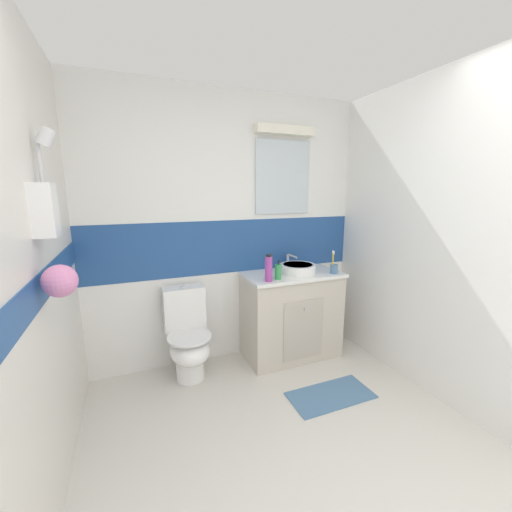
# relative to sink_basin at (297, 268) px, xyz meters

# --- Properties ---
(ground_plane) EXTENTS (3.20, 3.48, 0.04)m
(ground_plane) POSITION_rel_sink_basin_xyz_m (-0.59, -0.94, -0.92)
(ground_plane) COLOR beige
(wall_back_tiled) EXTENTS (3.20, 0.20, 2.50)m
(wall_back_tiled) POSITION_rel_sink_basin_xyz_m (-0.58, 0.30, 0.37)
(wall_back_tiled) COLOR white
(wall_back_tiled) RESTS_ON ground_plane
(wall_left_shower_alcove) EXTENTS (0.28, 3.48, 2.50)m
(wall_left_shower_alcove) POSITION_rel_sink_basin_xyz_m (-1.94, -0.94, 0.36)
(wall_left_shower_alcove) COLOR silver
(wall_left_shower_alcove) RESTS_ON ground_plane
(wall_right_plain) EXTENTS (0.10, 3.48, 2.50)m
(wall_right_plain) POSITION_rel_sink_basin_xyz_m (0.76, -0.94, 0.35)
(wall_right_plain) COLOR white
(wall_right_plain) RESTS_ON ground_plane
(vanity_cabinet) EXTENTS (0.93, 0.51, 0.85)m
(vanity_cabinet) POSITION_rel_sink_basin_xyz_m (-0.05, 0.01, -0.47)
(vanity_cabinet) COLOR beige
(vanity_cabinet) RESTS_ON ground_plane
(sink_basin) EXTENTS (0.34, 0.39, 0.15)m
(sink_basin) POSITION_rel_sink_basin_xyz_m (0.00, 0.00, 0.00)
(sink_basin) COLOR white
(sink_basin) RESTS_ON vanity_cabinet
(toilet) EXTENTS (0.37, 0.50, 0.81)m
(toilet) POSITION_rel_sink_basin_xyz_m (-1.06, 0.01, -0.52)
(toilet) COLOR white
(toilet) RESTS_ON ground_plane
(toothbrush_cup) EXTENTS (0.07, 0.07, 0.22)m
(toothbrush_cup) POSITION_rel_sink_basin_xyz_m (0.30, -0.16, 0.01)
(toothbrush_cup) COLOR #4C7299
(toothbrush_cup) RESTS_ON vanity_cabinet
(soap_dispenser) EXTENTS (0.06, 0.06, 0.17)m
(soap_dispenser) POSITION_rel_sink_basin_xyz_m (-0.27, -0.13, 0.02)
(soap_dispenser) COLOR green
(soap_dispenser) RESTS_ON vanity_cabinet
(shampoo_bottle_tall) EXTENTS (0.06, 0.06, 0.24)m
(shampoo_bottle_tall) POSITION_rel_sink_basin_xyz_m (-0.38, -0.16, 0.07)
(shampoo_bottle_tall) COLOR #993F99
(shampoo_bottle_tall) RESTS_ON vanity_cabinet
(bath_mat) EXTENTS (0.68, 0.33, 0.01)m
(bath_mat) POSITION_rel_sink_basin_xyz_m (-0.06, -0.69, -0.89)
(bath_mat) COLOR #4C7299
(bath_mat) RESTS_ON ground_plane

